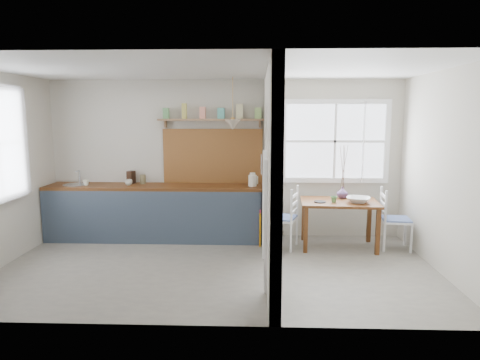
{
  "coord_description": "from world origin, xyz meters",
  "views": [
    {
      "loc": [
        0.5,
        -5.48,
        2.03
      ],
      "look_at": [
        0.29,
        0.45,
        1.12
      ],
      "focal_mm": 32.0,
      "sensor_mm": 36.0,
      "label": 1
    }
  ],
  "objects_px": {
    "chair_right": "(396,219)",
    "vase": "(342,192)",
    "chair_left": "(282,217)",
    "kettle": "(253,179)",
    "dining_table": "(339,224)"
  },
  "relations": [
    {
      "from": "chair_right",
      "to": "vase",
      "type": "height_order",
      "value": "chair_right"
    },
    {
      "from": "chair_left",
      "to": "chair_right",
      "type": "distance_m",
      "value": 1.73
    },
    {
      "from": "kettle",
      "to": "vase",
      "type": "bearing_deg",
      "value": 7.29
    },
    {
      "from": "chair_right",
      "to": "kettle",
      "type": "distance_m",
      "value": 2.27
    },
    {
      "from": "dining_table",
      "to": "chair_right",
      "type": "relative_size",
      "value": 1.25
    },
    {
      "from": "chair_right",
      "to": "kettle",
      "type": "bearing_deg",
      "value": 86.83
    },
    {
      "from": "kettle",
      "to": "chair_right",
      "type": "bearing_deg",
      "value": 0.37
    },
    {
      "from": "chair_right",
      "to": "chair_left",
      "type": "bearing_deg",
      "value": 95.73
    },
    {
      "from": "dining_table",
      "to": "kettle",
      "type": "bearing_deg",
      "value": 170.99
    },
    {
      "from": "chair_left",
      "to": "kettle",
      "type": "relative_size",
      "value": 4.46
    },
    {
      "from": "kettle",
      "to": "dining_table",
      "type": "bearing_deg",
      "value": -3.22
    },
    {
      "from": "dining_table",
      "to": "chair_left",
      "type": "xyz_separation_m",
      "value": [
        -0.88,
        -0.04,
        0.11
      ]
    },
    {
      "from": "chair_right",
      "to": "vase",
      "type": "distance_m",
      "value": 0.89
    },
    {
      "from": "dining_table",
      "to": "vase",
      "type": "relative_size",
      "value": 6.47
    },
    {
      "from": "chair_left",
      "to": "vase",
      "type": "relative_size",
      "value": 5.3
    }
  ]
}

